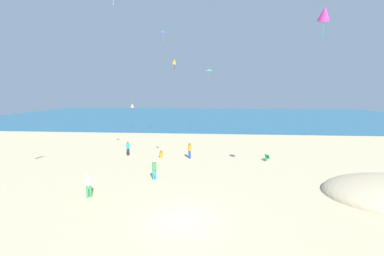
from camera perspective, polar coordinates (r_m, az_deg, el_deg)
name	(u,v)px	position (r m, az deg, el deg)	size (l,w,h in m)	color
ground_plane	(194,166)	(23.93, 0.40, -8.86)	(120.00, 120.00, 0.00)	#C6B58C
ocean_water	(205,116)	(71.01, 3.15, 2.85)	(120.00, 60.00, 0.05)	#236084
beach_chair_mid_beach	(266,158)	(26.86, 16.96, -6.63)	(0.81, 0.80, 0.61)	#2D9956
person_0	(154,168)	(20.38, -8.80, -9.29)	(0.46, 0.46, 1.66)	#19ADB2
person_1	(161,155)	(26.96, -7.15, -6.24)	(0.63, 0.73, 0.82)	orange
person_2	(128,147)	(28.43, -14.75, -4.38)	(0.45, 0.45, 1.61)	black
person_3	(190,149)	(26.21, -0.56, -5.03)	(0.49, 0.49, 1.74)	blue
person_4	(88,183)	(18.35, -23.06, -11.78)	(0.49, 0.49, 1.75)	green
kite_green	(209,70)	(41.58, 4.08, 13.35)	(0.93, 0.74, 1.67)	green
kite_magenta	(324,13)	(18.08, 28.53, 22.49)	(0.89, 1.13, 1.88)	#DB3DA8
kite_orange	(174,62)	(21.88, -4.15, 15.21)	(0.59, 0.57, 0.88)	orange
kite_pink	(132,105)	(47.64, -13.78, 5.13)	(0.85, 0.84, 1.56)	pink
kite_blue	(164,31)	(35.08, -6.62, 21.52)	(0.90, 0.87, 1.49)	blue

